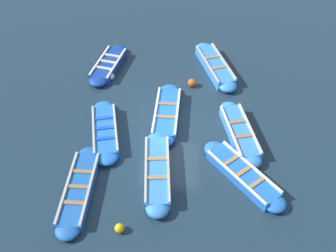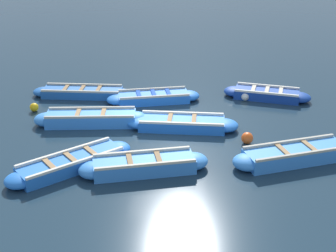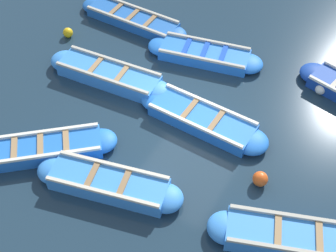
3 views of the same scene
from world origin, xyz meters
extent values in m
plane|color=#1C303F|center=(0.00, 0.00, 0.00)|extent=(120.00, 120.00, 0.00)
cube|color=#3884E0|center=(-1.82, -3.62, 0.20)|extent=(1.80, 3.01, 0.39)
ellipsoid|color=#3884E0|center=(-2.32, -2.26, 0.20)|extent=(1.02, 1.03, 0.39)
cube|color=#B2AD9E|center=(-2.18, -3.75, 0.43)|extent=(1.05, 2.69, 0.07)
cube|color=#B2AD9E|center=(-1.46, -3.48, 0.43)|extent=(1.05, 2.69, 0.07)
cube|color=#9E7A51|center=(-1.96, -3.23, 0.41)|extent=(0.75, 0.39, 0.04)
cube|color=#9E7A51|center=(-1.68, -4.00, 0.41)|extent=(0.75, 0.39, 0.04)
cube|color=blue|center=(2.41, 0.70, 0.16)|extent=(1.44, 2.68, 0.31)
ellipsoid|color=blue|center=(2.13, 1.94, 0.16)|extent=(0.99, 1.01, 0.31)
ellipsoid|color=blue|center=(2.69, -0.54, 0.16)|extent=(0.99, 1.01, 0.31)
cube|color=#B2AD9E|center=(2.01, 0.61, 0.35)|extent=(0.63, 2.45, 0.07)
cube|color=#B2AD9E|center=(2.81, 0.79, 0.35)|extent=(0.63, 2.45, 0.07)
cube|color=#1947B7|center=(2.29, 1.22, 0.33)|extent=(0.80, 0.31, 0.04)
cube|color=#1947B7|center=(2.41, 0.70, 0.33)|extent=(0.80, 0.31, 0.04)
cube|color=#1947B7|center=(2.53, 0.17, 0.33)|extent=(0.80, 0.31, 0.04)
cube|color=#1E59AD|center=(2.79, 3.41, 0.15)|extent=(0.86, 2.95, 0.29)
ellipsoid|color=#1E59AD|center=(2.80, 4.88, 0.15)|extent=(0.78, 0.80, 0.29)
ellipsoid|color=#1E59AD|center=(2.78, 1.94, 0.15)|extent=(0.78, 0.80, 0.29)
cube|color=#B2AD9E|center=(2.41, 3.41, 0.33)|extent=(0.10, 2.88, 0.07)
cube|color=#B2AD9E|center=(3.17, 3.40, 0.33)|extent=(0.10, 2.88, 0.07)
cube|color=olive|center=(2.80, 4.03, 0.31)|extent=(0.74, 0.14, 0.04)
cube|color=olive|center=(2.79, 3.41, 0.31)|extent=(0.74, 0.14, 0.04)
cube|color=olive|center=(2.79, 2.78, 0.31)|extent=(0.74, 0.14, 0.04)
cube|color=#3884E0|center=(0.28, 2.54, 0.20)|extent=(1.10, 2.94, 0.39)
ellipsoid|color=#3884E0|center=(0.15, 3.97, 0.20)|extent=(0.84, 0.86, 0.39)
ellipsoid|color=#3884E0|center=(0.41, 1.11, 0.20)|extent=(0.84, 0.86, 0.39)
cube|color=#B2AD9E|center=(-0.10, 2.50, 0.43)|extent=(0.34, 2.81, 0.07)
cube|color=#B2AD9E|center=(0.65, 2.57, 0.43)|extent=(0.34, 2.81, 0.07)
cube|color=#9E7A51|center=(0.24, 2.94, 0.41)|extent=(0.75, 0.21, 0.04)
cube|color=#9E7A51|center=(0.31, 2.13, 0.41)|extent=(0.75, 0.21, 0.04)
cube|color=blue|center=(0.15, -0.41, 0.16)|extent=(1.00, 2.72, 0.33)
ellipsoid|color=blue|center=(0.19, 0.93, 0.16)|extent=(0.88, 0.90, 0.33)
ellipsoid|color=blue|center=(0.11, -1.76, 0.16)|extent=(0.88, 0.90, 0.33)
cube|color=silver|center=(-0.28, -0.40, 0.36)|extent=(0.15, 2.64, 0.07)
cube|color=silver|center=(0.57, -0.43, 0.36)|extent=(0.15, 2.64, 0.07)
cube|color=olive|center=(0.16, -0.03, 0.35)|extent=(0.82, 0.16, 0.04)
cube|color=olive|center=(0.14, -0.79, 0.35)|extent=(0.82, 0.16, 0.04)
cube|color=navy|center=(2.99, -3.45, 0.16)|extent=(1.36, 2.47, 0.32)
ellipsoid|color=navy|center=(3.23, -2.32, 0.16)|extent=(0.98, 1.00, 0.32)
ellipsoid|color=navy|center=(2.74, -4.59, 0.16)|extent=(0.98, 1.00, 0.32)
cube|color=silver|center=(2.59, -3.37, 0.36)|extent=(0.56, 2.25, 0.07)
cube|color=silver|center=(3.39, -3.54, 0.36)|extent=(0.56, 2.25, 0.07)
cube|color=beige|center=(3.09, -2.97, 0.34)|extent=(0.80, 0.30, 0.04)
cube|color=beige|center=(2.99, -3.45, 0.34)|extent=(0.80, 0.30, 0.04)
cube|color=beige|center=(2.88, -3.94, 0.34)|extent=(0.80, 0.30, 0.04)
cube|color=#3884E0|center=(-2.65, 0.49, 0.19)|extent=(1.45, 2.79, 0.38)
ellipsoid|color=#3884E0|center=(-2.98, 1.79, 0.19)|extent=(0.93, 0.94, 0.38)
ellipsoid|color=#3884E0|center=(-2.33, -0.81, 0.19)|extent=(0.93, 0.94, 0.38)
cube|color=beige|center=(-3.02, 0.40, 0.41)|extent=(0.71, 2.56, 0.07)
cube|color=beige|center=(-2.29, 0.58, 0.41)|extent=(0.71, 2.56, 0.07)
cube|color=olive|center=(-2.74, 0.86, 0.40)|extent=(0.74, 0.31, 0.04)
cube|color=olive|center=(-2.56, 0.12, 0.40)|extent=(0.74, 0.31, 0.04)
cube|color=blue|center=(-2.64, 2.45, 0.17)|extent=(2.47, 2.69, 0.33)
ellipsoid|color=blue|center=(-3.56, 3.53, 0.17)|extent=(1.08, 1.09, 0.33)
ellipsoid|color=blue|center=(-1.71, 1.38, 0.17)|extent=(1.08, 1.09, 0.33)
cube|color=silver|center=(-2.92, 2.21, 0.37)|extent=(1.87, 2.16, 0.07)
cube|color=silver|center=(-2.36, 2.70, 0.37)|extent=(1.87, 2.16, 0.07)
cube|color=#9E7A51|center=(-3.03, 2.91, 0.35)|extent=(0.64, 0.58, 0.04)
cube|color=#9E7A51|center=(-2.64, 2.45, 0.35)|extent=(0.64, 0.58, 0.04)
cube|color=#9E7A51|center=(-2.25, 2.00, 0.35)|extent=(0.64, 0.58, 0.04)
sphere|color=#E05119|center=(-0.81, -2.39, 0.18)|extent=(0.35, 0.35, 0.35)
sphere|color=silver|center=(2.73, -2.64, 0.14)|extent=(0.28, 0.28, 0.28)
sphere|color=#EAB214|center=(1.25, 4.74, 0.15)|extent=(0.30, 0.30, 0.30)
camera|label=1|loc=(-0.63, 10.85, 10.78)|focal=42.00mm
camera|label=2|loc=(-13.41, -0.80, 6.28)|focal=50.00mm
camera|label=3|loc=(-7.08, -3.64, 8.94)|focal=50.00mm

